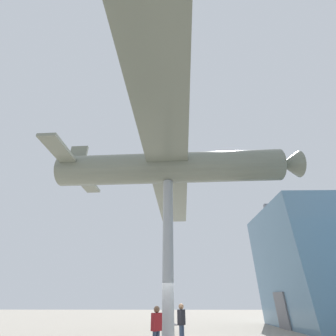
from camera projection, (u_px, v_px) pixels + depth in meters
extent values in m
cube|color=slate|center=(282.00, 310.00, 16.33)|extent=(1.80, 0.12, 2.30)
cylinder|color=#999EA3|center=(168.00, 251.00, 11.27)|extent=(0.55, 0.55, 7.85)
cylinder|color=slate|center=(168.00, 168.00, 13.72)|extent=(2.44, 13.41, 1.87)
cube|color=slate|center=(168.00, 168.00, 13.72)|extent=(21.62, 3.30, 0.18)
cube|color=slate|center=(75.00, 169.00, 14.10)|extent=(6.93, 1.29, 0.18)
cube|color=slate|center=(78.00, 157.00, 14.54)|extent=(0.23, 1.11, 1.66)
cone|color=slate|center=(289.00, 164.00, 13.34)|extent=(1.64, 1.20, 1.59)
sphere|color=black|center=(302.00, 164.00, 13.31)|extent=(0.44, 0.44, 0.44)
cube|color=maroon|center=(156.00, 322.00, 8.93)|extent=(0.43, 0.44, 0.60)
sphere|color=brown|center=(157.00, 309.00, 9.15)|extent=(0.24, 0.24, 0.24)
cylinder|color=#2D3D56|center=(183.00, 335.00, 10.37)|extent=(0.14, 0.14, 0.80)
cylinder|color=#2D3D56|center=(181.00, 336.00, 10.24)|extent=(0.14, 0.14, 0.80)
cube|color=black|center=(181.00, 317.00, 10.66)|extent=(0.46, 0.40, 0.62)
sphere|color=#936B4C|center=(181.00, 306.00, 10.88)|extent=(0.25, 0.25, 0.25)
cube|color=#4C4C51|center=(172.00, 324.00, 14.43)|extent=(1.76, 0.66, 0.05)
cylinder|color=#333338|center=(171.00, 327.00, 14.89)|extent=(0.08, 0.08, 0.45)
cylinder|color=#333338|center=(174.00, 330.00, 13.72)|extent=(0.08, 0.08, 0.45)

